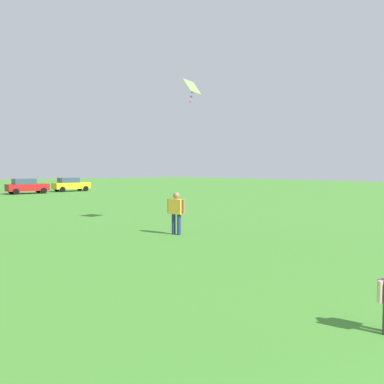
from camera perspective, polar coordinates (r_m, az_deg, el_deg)
adult_bystander at (r=15.69m, az=-2.37°, el=-2.62°), size 0.51×0.79×1.75m
kite at (r=18.60m, az=-0.01°, el=15.22°), size 1.08×0.75×1.05m
parked_car_red_2 at (r=46.03m, az=-23.46°, el=0.83°), size 4.30×2.02×1.68m
parked_car_yellow_3 at (r=49.14m, az=-17.67°, el=1.09°), size 4.30×2.02×1.68m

